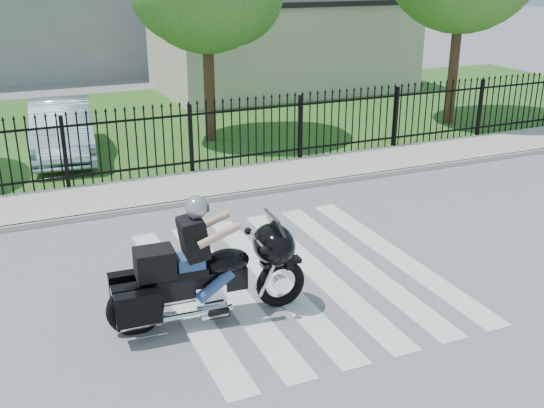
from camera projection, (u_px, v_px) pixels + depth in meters
name	position (u px, v px, depth m)	size (l,w,h in m)	color
ground	(295.00, 275.00, 10.87)	(120.00, 120.00, 0.00)	slate
crosswalk	(295.00, 275.00, 10.87)	(5.00, 5.50, 0.01)	silver
sidewalk	(205.00, 185.00, 15.13)	(40.00, 2.00, 0.12)	#ADAAA3
curb	(219.00, 198.00, 14.28)	(40.00, 0.12, 0.12)	#ADAAA3
grass_strip	(140.00, 124.00, 21.15)	(40.00, 12.00, 0.02)	#2E6021
iron_fence	(191.00, 141.00, 15.69)	(26.00, 0.04, 1.80)	black
building_low	(282.00, 47.00, 26.59)	(10.00, 6.00, 3.50)	#C0B3A0
building_low_roof	(282.00, 0.00, 25.94)	(10.20, 6.20, 0.20)	black
motorcycle_rider	(204.00, 270.00, 9.24)	(3.04, 1.00, 2.01)	black
parked_car	(62.00, 129.00, 17.35)	(1.58, 4.54, 1.50)	silver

